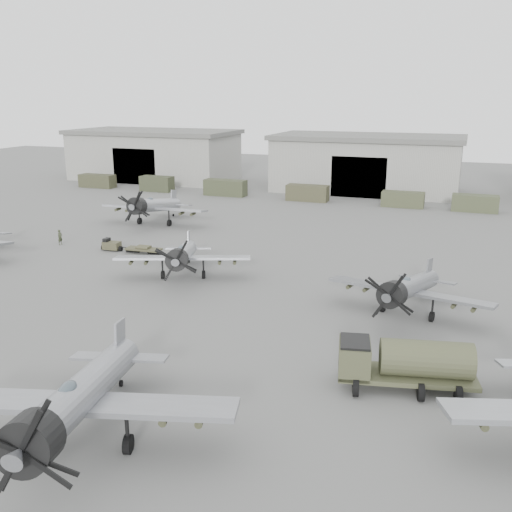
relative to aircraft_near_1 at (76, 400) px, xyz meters
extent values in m
plane|color=#5C5C59|center=(-0.47, 11.30, -2.46)|extent=(220.00, 220.00, 0.00)
cube|color=gray|center=(-38.47, 73.30, 1.54)|extent=(28.00, 14.00, 8.00)
cube|color=#60605B|center=(-38.47, 73.30, 5.89)|extent=(29.00, 14.80, 0.70)
cube|color=black|center=(-38.47, 66.50, 0.54)|extent=(8.12, 0.40, 6.00)
cube|color=gray|center=(-0.47, 73.30, 1.54)|extent=(28.00, 14.00, 8.00)
cube|color=#60605B|center=(-0.47, 73.30, 5.89)|extent=(29.00, 14.80, 0.70)
cube|color=black|center=(-0.47, 66.50, 0.54)|extent=(8.12, 0.40, 6.00)
cube|color=#393A26|center=(-42.41, 61.30, -1.40)|extent=(5.99, 2.20, 2.12)
cube|color=#343825|center=(-31.30, 61.30, -1.28)|extent=(5.18, 2.20, 2.36)
cube|color=#393E28|center=(-19.56, 61.30, -1.27)|extent=(6.38, 2.20, 2.39)
cube|color=#3E3D29|center=(-6.76, 61.30, -1.33)|extent=(5.97, 2.20, 2.27)
cube|color=#40442C|center=(6.61, 61.30, -1.43)|extent=(5.60, 2.20, 2.06)
cube|color=#3F452D|center=(15.78, 61.30, -1.37)|extent=(5.77, 2.20, 2.18)
cylinder|color=gray|center=(-0.28, 0.97, -0.09)|extent=(4.70, 11.39, 3.36)
cylinder|color=black|center=(1.12, -3.88, 0.71)|extent=(2.43, 2.20, 2.23)
cube|color=gray|center=(-0.10, 0.35, -0.37)|extent=(13.56, 5.99, 0.60)
cube|color=gray|center=(-1.67, 5.82, 0.07)|extent=(0.62, 1.75, 2.14)
ellipsoid|color=#3F4C54|center=(0.20, -0.68, 0.88)|extent=(0.98, 1.42, 0.60)
cylinder|color=black|center=(-2.00, -0.42, -2.08)|extent=(0.53, 0.91, 0.86)
cylinder|color=black|center=(1.92, 0.71, -2.08)|extent=(0.53, 0.91, 0.86)
cylinder|color=black|center=(-1.58, 5.51, -2.30)|extent=(0.22, 0.37, 0.34)
cylinder|color=#A0A3A9|center=(-7.16, 23.58, -0.50)|extent=(4.60, 9.31, 2.78)
cylinder|color=black|center=(-5.67, 19.66, 0.17)|extent=(2.08, 1.92, 1.85)
cube|color=#A0A3A9|center=(-6.97, 23.08, -0.72)|extent=(11.11, 5.79, 0.50)
cube|color=#A0A3A9|center=(-8.64, 27.49, -0.36)|extent=(0.63, 1.42, 1.78)
ellipsoid|color=#3F4C54|center=(-6.65, 22.24, 0.31)|extent=(0.88, 1.19, 0.50)
cylinder|color=black|center=(-8.49, 22.31, -2.15)|extent=(0.49, 0.75, 0.71)
cylinder|color=black|center=(-5.32, 23.51, -2.15)|extent=(0.49, 0.75, 0.71)
cylinder|color=black|center=(-8.55, 27.24, -2.33)|extent=(0.20, 0.30, 0.29)
cylinder|color=gray|center=(11.55, 21.43, -0.48)|extent=(3.26, 9.59, 2.80)
cylinder|color=black|center=(10.69, 17.30, 0.18)|extent=(1.96, 1.74, 1.87)
cube|color=gray|center=(11.44, 20.90, -0.71)|extent=(11.38, 4.23, 0.50)
cube|color=gray|center=(12.41, 25.55, -0.34)|extent=(0.41, 1.48, 1.79)
ellipsoid|color=#3F4C54|center=(11.26, 20.02, 0.33)|extent=(0.75, 1.16, 0.50)
cylinder|color=black|center=(9.74, 21.07, -2.15)|extent=(0.39, 0.75, 0.72)
cylinder|color=black|center=(13.07, 20.38, -2.15)|extent=(0.39, 0.75, 0.72)
cylinder|color=black|center=(12.36, 25.29, -2.33)|extent=(0.16, 0.30, 0.29)
cylinder|color=#9D9FA6|center=(-19.44, 40.61, -0.24)|extent=(2.13, 10.74, 3.14)
cylinder|color=black|center=(-19.16, 35.89, 0.51)|extent=(2.00, 1.70, 2.09)
cube|color=#9D9FA6|center=(-19.40, 40.00, -0.50)|extent=(12.68, 2.96, 0.56)
cube|color=#9D9FA6|center=(-19.71, 45.32, -0.09)|extent=(0.22, 1.68, 2.01)
ellipsoid|color=#3F4C54|center=(-19.34, 39.00, 0.67)|extent=(0.67, 1.24, 0.56)
cylinder|color=black|center=(-21.30, 39.69, -2.11)|extent=(0.33, 0.82, 0.80)
cylinder|color=black|center=(-17.48, 39.91, -2.11)|extent=(0.33, 0.82, 0.80)
cylinder|color=black|center=(-19.70, 45.02, -2.31)|extent=(0.14, 0.33, 0.32)
cube|color=#44472E|center=(12.43, 10.42, -1.71)|extent=(7.32, 3.70, 0.25)
cube|color=#44472E|center=(9.79, 9.86, -0.91)|extent=(2.04, 2.58, 1.70)
cylinder|color=#44472E|center=(13.31, 10.60, -0.71)|extent=(4.89, 2.81, 1.90)
cube|color=black|center=(9.79, 9.86, -0.01)|extent=(1.88, 2.26, 0.15)
cylinder|color=black|center=(10.13, 8.76, -2.01)|extent=(0.48, 0.94, 0.90)
cylinder|color=black|center=(14.54, 12.04, -2.01)|extent=(0.48, 0.94, 0.90)
cube|color=#43412B|center=(-17.56, 28.45, -1.96)|extent=(1.69, 1.08, 0.73)
cube|color=black|center=(-18.11, 28.42, -1.50)|extent=(0.49, 0.84, 0.46)
cylinder|color=black|center=(-17.56, 28.45, -2.23)|extent=(1.12, 0.56, 0.51)
cylinder|color=black|center=(-16.38, 28.50, -2.05)|extent=(1.10, 0.12, 0.07)
cube|color=#43412B|center=(-14.10, 28.61, -2.05)|extent=(3.52, 1.44, 0.16)
cylinder|color=black|center=(-14.10, 28.61, -2.28)|extent=(1.39, 0.47, 0.40)
cylinder|color=#43412B|center=(-14.10, 28.61, -1.87)|extent=(1.29, 0.35, 0.29)
imported|color=#343A26|center=(-23.73, 28.51, -1.68)|extent=(0.44, 0.61, 1.55)
camera|label=1|loc=(14.34, -17.23, 12.24)|focal=40.00mm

